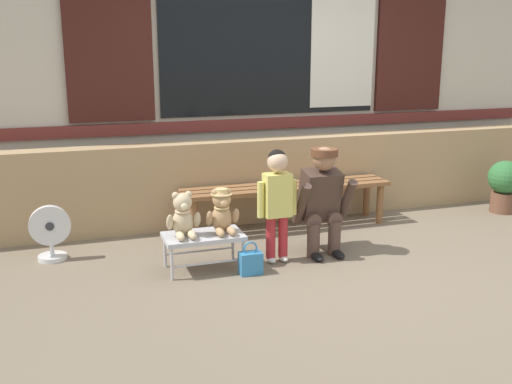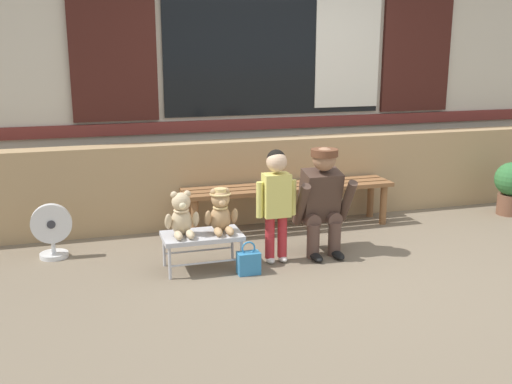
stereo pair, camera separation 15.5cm
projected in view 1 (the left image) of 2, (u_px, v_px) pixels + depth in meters
name	position (u px, v px, depth m)	size (l,w,h in m)	color
ground_plane	(344.00, 262.00, 5.07)	(60.00, 60.00, 0.00)	#756651
brick_low_wall	(284.00, 178.00, 6.28)	(6.90, 0.25, 0.85)	tan
shop_facade	(268.00, 40.00, 6.41)	(7.04, 0.26, 3.66)	beige
wooden_bench_long	(287.00, 192.00, 5.92)	(2.10, 0.40, 0.44)	brown
small_display_bench	(203.00, 238.00, 4.84)	(0.64, 0.36, 0.30)	#BCBCC1
teddy_bear_plain	(183.00, 216.00, 4.75)	(0.28, 0.26, 0.36)	#CCB289
teddy_bear_with_hat	(222.00, 212.00, 4.85)	(0.28, 0.27, 0.36)	tan
child_standing	(277.00, 193.00, 4.95)	(0.35, 0.18, 0.96)	#B7282D
adult_crouching	(322.00, 200.00, 5.19)	(0.50, 0.49, 0.95)	brown
handbag_on_ground	(251.00, 262.00, 4.79)	(0.18, 0.11, 0.27)	teal
potted_plant	(505.00, 183.00, 6.49)	(0.36, 0.36, 0.57)	brown
floor_fan	(50.00, 233.00, 5.06)	(0.34, 0.24, 0.48)	silver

